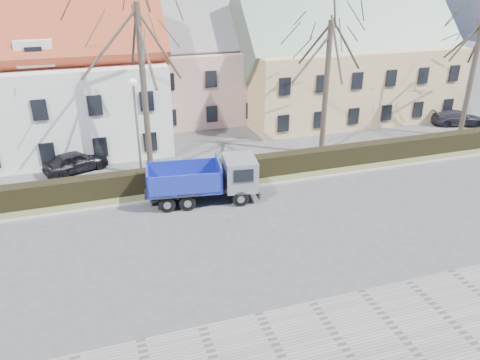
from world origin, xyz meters
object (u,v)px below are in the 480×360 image
object	(u,v)px
dump_truck	(199,181)
streetlight	(138,134)
cart_frame	(161,195)
parked_car_a	(76,161)
parked_car_b	(458,118)

from	to	relation	value
dump_truck	streetlight	bearing A→B (deg)	139.78
dump_truck	cart_frame	size ratio (longest dim) A/B	8.40
cart_frame	parked_car_a	world-z (taller)	parked_car_a
cart_frame	parked_car_a	xyz separation A→B (m)	(-4.50, 5.87, 0.34)
dump_truck	streetlight	size ratio (longest dim) A/B	0.97
cart_frame	dump_truck	bearing A→B (deg)	-18.25
dump_truck	parked_car_b	world-z (taller)	dump_truck
streetlight	parked_car_a	bearing A→B (deg)	137.53
streetlight	cart_frame	xyz separation A→B (m)	(0.72, -2.41, -2.94)
parked_car_a	parked_car_b	distance (m)	30.25
dump_truck	streetlight	world-z (taller)	streetlight
streetlight	parked_car_b	xyz separation A→B (m)	(26.47, 3.81, -2.68)
dump_truck	parked_car_a	distance (m)	9.29
dump_truck	parked_car_a	xyz separation A→B (m)	(-6.57, 6.55, -0.59)
parked_car_b	cart_frame	bearing A→B (deg)	122.06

